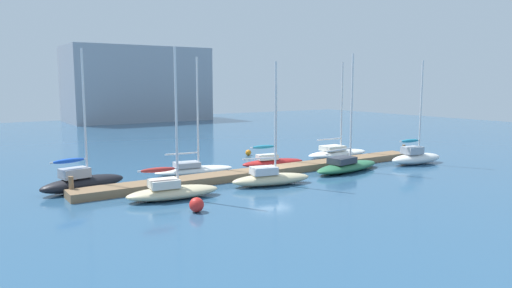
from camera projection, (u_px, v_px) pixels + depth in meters
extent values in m
plane|color=#2D567A|center=(271.00, 174.00, 34.15)|extent=(120.00, 120.00, 0.00)
cube|color=#846647|center=(271.00, 171.00, 34.12)|extent=(28.23, 1.77, 0.50)
cylinder|color=#846647|center=(71.00, 187.00, 27.18)|extent=(0.28, 0.28, 1.24)
cylinder|color=#846647|center=(404.00, 152.00, 40.96)|extent=(0.28, 0.28, 1.24)
ellipsoid|color=black|center=(84.00, 184.00, 28.89)|extent=(5.58, 2.75, 0.90)
cube|color=#9EA3AD|center=(75.00, 173.00, 28.42)|extent=(1.81, 1.47, 0.58)
cylinder|color=silver|center=(84.00, 113.00, 28.51)|extent=(0.13, 0.13, 7.80)
cylinder|color=silver|center=(69.00, 161.00, 28.08)|extent=(2.22, 0.58, 0.11)
ellipsoid|color=blue|center=(69.00, 161.00, 28.08)|extent=(2.05, 0.78, 0.28)
ellipsoid|color=beige|center=(173.00, 193.00, 26.87)|extent=(5.58, 2.42, 0.72)
cube|color=silver|center=(164.00, 183.00, 26.55)|extent=(1.76, 1.45, 0.47)
cylinder|color=silver|center=(176.00, 118.00, 26.43)|extent=(0.13, 0.13, 7.90)
cylinder|color=silver|center=(158.00, 170.00, 26.30)|extent=(2.27, 0.36, 0.11)
ellipsoid|color=#B72D28|center=(158.00, 170.00, 26.30)|extent=(2.07, 0.59, 0.28)
ellipsoid|color=white|center=(195.00, 170.00, 34.10)|extent=(6.08, 2.52, 0.57)
cube|color=#9EA3AD|center=(187.00, 165.00, 33.79)|extent=(1.92, 1.45, 0.37)
cylinder|color=silver|center=(198.00, 112.00, 33.68)|extent=(0.14, 0.14, 7.88)
cylinder|color=silver|center=(182.00, 154.00, 33.53)|extent=(2.47, 0.44, 0.11)
ellipsoid|color=beige|center=(271.00, 179.00, 30.47)|extent=(5.62, 2.65, 0.75)
cube|color=silver|center=(264.00, 171.00, 30.19)|extent=(1.81, 1.42, 0.49)
cylinder|color=silver|center=(276.00, 118.00, 30.05)|extent=(0.13, 0.13, 7.22)
cylinder|color=silver|center=(259.00, 159.00, 29.96)|extent=(2.25, 0.56, 0.11)
ellipsoid|color=#B21E1E|center=(273.00, 163.00, 37.21)|extent=(5.45, 2.20, 0.60)
cube|color=silver|center=(267.00, 157.00, 36.92)|extent=(1.72, 1.22, 0.39)
cylinder|color=silver|center=(276.00, 122.00, 36.89)|extent=(0.13, 0.13, 5.92)
cylinder|color=silver|center=(263.00, 147.00, 36.68)|extent=(2.21, 0.44, 0.11)
ellipsoid|color=teal|center=(263.00, 147.00, 36.68)|extent=(2.03, 0.66, 0.28)
ellipsoid|color=#2D7047|center=(347.00, 167.00, 35.12)|extent=(6.86, 2.85, 0.70)
cube|color=#333842|center=(342.00, 160.00, 34.60)|extent=(2.17, 1.60, 0.46)
cylinder|color=silver|center=(352.00, 108.00, 34.76)|extent=(0.14, 0.14, 8.06)
cylinder|color=silver|center=(339.00, 150.00, 34.23)|extent=(2.78, 0.52, 0.11)
ellipsoid|color=white|center=(338.00, 154.00, 41.85)|extent=(6.51, 2.32, 0.66)
cube|color=silver|center=(332.00, 148.00, 41.44)|extent=(1.98, 1.54, 0.43)
cylinder|color=silver|center=(342.00, 106.00, 41.46)|extent=(0.14, 0.14, 7.75)
cylinder|color=silver|center=(329.00, 139.00, 41.13)|extent=(2.71, 0.20, 0.11)
ellipsoid|color=white|center=(416.00, 159.00, 38.31)|extent=(5.24, 2.12, 0.89)
cube|color=#9EA3AD|center=(412.00, 150.00, 37.97)|extent=(1.63, 1.29, 0.58)
cylinder|color=silver|center=(421.00, 107.00, 37.88)|extent=(0.13, 0.13, 7.49)
cylinder|color=silver|center=(410.00, 141.00, 37.73)|extent=(2.14, 0.31, 0.10)
ellipsoid|color=teal|center=(410.00, 141.00, 37.73)|extent=(1.96, 0.54, 0.28)
sphere|color=orange|center=(248.00, 153.00, 42.78)|extent=(0.54, 0.54, 0.54)
sphere|color=red|center=(197.00, 205.00, 24.12)|extent=(0.77, 0.77, 0.77)
cube|color=#9399A3|center=(137.00, 84.00, 81.40)|extent=(23.39, 11.80, 12.60)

